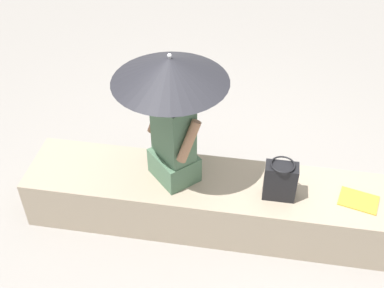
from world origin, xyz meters
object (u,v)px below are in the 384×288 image
object	(u,v)px
person_seated	(173,137)
parasol	(170,70)
handbag_black	(280,181)
magazine	(358,200)

from	to	relation	value
person_seated	parasol	distance (m)	0.56
person_seated	handbag_black	xyz separation A→B (m)	(-0.81, 0.09, -0.23)
person_seated	handbag_black	bearing A→B (deg)	173.60
parasol	magazine	world-z (taller)	parasol
parasol	magazine	xyz separation A→B (m)	(-1.41, 0.06, -0.95)
person_seated	magazine	xyz separation A→B (m)	(-1.40, 0.05, -0.38)
person_seated	parasol	size ratio (longest dim) A/B	0.84
parasol	handbag_black	bearing A→B (deg)	172.81
parasol	magazine	bearing A→B (deg)	177.50
person_seated	magazine	world-z (taller)	person_seated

